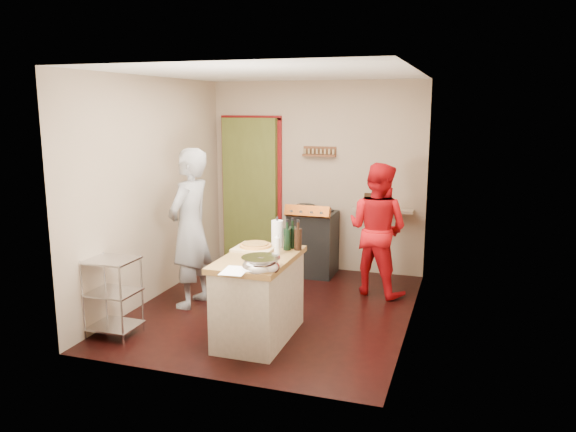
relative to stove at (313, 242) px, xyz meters
The scene contains 10 objects.
floor 1.49m from the stove, 91.94° to the right, with size 3.50×3.50×0.00m, color black.
back_wall 1.03m from the stove, 152.49° to the left, with size 3.00×0.44×2.60m.
left_wall 2.27m from the stove, 137.40° to the right, with size 0.04×3.50×2.60m, color tan.
right_wall 2.20m from the stove, 44.44° to the right, with size 0.04×3.50×2.60m, color tan.
ceiling 2.59m from the stove, 91.94° to the right, with size 3.00×3.50×0.02m, color white.
stove is the anchor object (origin of this frame).
wire_shelving 2.94m from the stove, 116.85° to the right, with size 0.48×0.40×0.80m.
island 2.24m from the stove, 87.85° to the right, with size 0.68×1.23×1.15m.
person_stripe 1.94m from the stove, 121.99° to the right, with size 0.66×0.43×1.81m, color #A8A8AD.
person_red 1.14m from the stove, 28.49° to the right, with size 0.78×0.61×1.61m, color red.
Camera 1 is at (2.03, -5.71, 2.27)m, focal length 35.00 mm.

